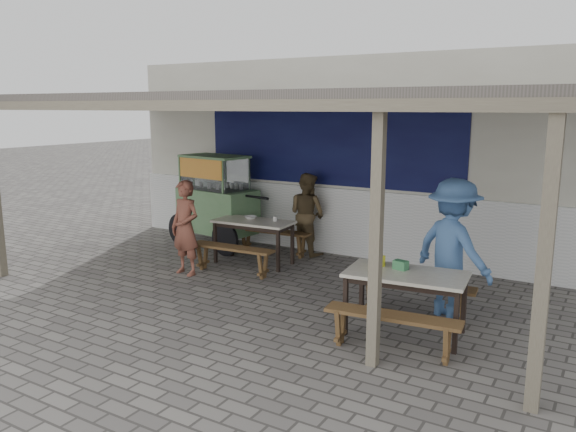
# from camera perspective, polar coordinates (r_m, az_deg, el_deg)

# --- Properties ---
(ground) EXTENTS (60.00, 60.00, 0.00)m
(ground) POSITION_cam_1_polar(r_m,az_deg,el_deg) (7.89, -4.96, -8.51)
(ground) COLOR #67625D
(ground) RESTS_ON ground
(back_wall) EXTENTS (9.00, 1.28, 3.50)m
(back_wall) POSITION_cam_1_polar(r_m,az_deg,el_deg) (10.58, 6.35, 6.02)
(back_wall) COLOR beige
(back_wall) RESTS_ON ground
(warung_roof) EXTENTS (9.00, 4.21, 2.81)m
(warung_roof) POSITION_cam_1_polar(r_m,az_deg,el_deg) (8.17, -1.42, 11.60)
(warung_roof) COLOR #534D47
(warung_roof) RESTS_ON ground
(table_left) EXTENTS (1.38, 0.72, 0.75)m
(table_left) POSITION_cam_1_polar(r_m,az_deg,el_deg) (9.49, -3.53, -0.94)
(table_left) COLOR beige
(table_left) RESTS_ON ground
(bench_left_street) EXTENTS (1.45, 0.37, 0.45)m
(bench_left_street) POSITION_cam_1_polar(r_m,az_deg,el_deg) (9.01, -5.72, -3.80)
(bench_left_street) COLOR brown
(bench_left_street) RESTS_ON ground
(bench_left_wall) EXTENTS (1.45, 0.37, 0.45)m
(bench_left_wall) POSITION_cam_1_polar(r_m,az_deg,el_deg) (10.14, -1.55, -2.06)
(bench_left_wall) COLOR brown
(bench_left_wall) RESTS_ON ground
(table_right) EXTENTS (1.44, 0.90, 0.75)m
(table_right) POSITION_cam_1_polar(r_m,az_deg,el_deg) (6.69, 11.90, -6.28)
(table_right) COLOR beige
(table_right) RESTS_ON ground
(bench_right_street) EXTENTS (1.49, 0.44, 0.45)m
(bench_right_street) POSITION_cam_1_polar(r_m,az_deg,el_deg) (6.24, 10.52, -10.75)
(bench_right_street) COLOR brown
(bench_right_street) RESTS_ON ground
(bench_right_wall) EXTENTS (1.49, 0.44, 0.45)m
(bench_right_wall) POSITION_cam_1_polar(r_m,az_deg,el_deg) (7.35, 12.86, -7.47)
(bench_right_wall) COLOR brown
(bench_right_wall) RESTS_ON ground
(vendor_cart) EXTENTS (2.24, 1.07, 1.74)m
(vendor_cart) POSITION_cam_1_polar(r_m,az_deg,el_deg) (10.70, -7.31, 1.88)
(vendor_cart) COLOR #628A5C
(vendor_cart) RESTS_ON ground
(patron_street_side) EXTENTS (0.59, 0.42, 1.51)m
(patron_street_side) POSITION_cam_1_polar(r_m,az_deg,el_deg) (9.01, -10.39, -1.19)
(patron_street_side) COLOR brown
(patron_street_side) RESTS_ON ground
(patron_wall_side) EXTENTS (0.83, 0.72, 1.48)m
(patron_wall_side) POSITION_cam_1_polar(r_m,az_deg,el_deg) (10.08, 1.95, 0.20)
(patron_wall_side) COLOR brown
(patron_wall_side) RESTS_ON ground
(patron_right_table) EXTENTS (1.32, 1.11, 1.77)m
(patron_right_table) POSITION_cam_1_polar(r_m,az_deg,el_deg) (7.33, 16.42, -3.22)
(patron_right_table) COLOR #41669C
(patron_right_table) RESTS_ON ground
(tissue_box) EXTENTS (0.17, 0.17, 0.14)m
(tissue_box) POSITION_cam_1_polar(r_m,az_deg,el_deg) (6.84, 9.06, -4.53)
(tissue_box) COLOR yellow
(tissue_box) RESTS_ON table_right
(donation_box) EXTENTS (0.18, 0.14, 0.11)m
(donation_box) POSITION_cam_1_polar(r_m,az_deg,el_deg) (6.76, 11.38, -4.90)
(donation_box) COLOR #347647
(donation_box) RESTS_ON table_right
(condiment_jar) EXTENTS (0.07, 0.07, 0.08)m
(condiment_jar) POSITION_cam_1_polar(r_m,az_deg,el_deg) (9.39, -1.31, -0.29)
(condiment_jar) COLOR beige
(condiment_jar) RESTS_ON table_left
(condiment_bowl) EXTENTS (0.24, 0.24, 0.05)m
(condiment_bowl) POSITION_cam_1_polar(r_m,az_deg,el_deg) (9.62, -3.82, -0.14)
(condiment_bowl) COLOR white
(condiment_bowl) RESTS_ON table_left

